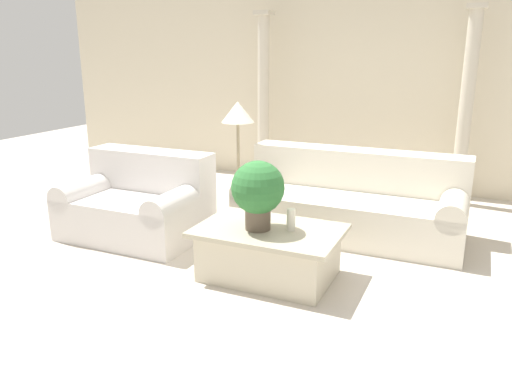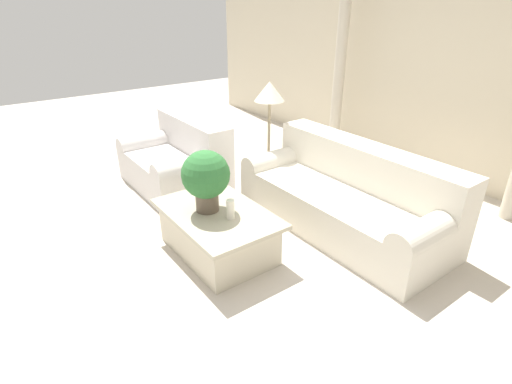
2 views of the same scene
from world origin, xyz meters
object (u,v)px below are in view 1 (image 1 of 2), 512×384
(potted_plant, at_px, (258,190))
(loveseat, at_px, (139,202))
(floor_lamp, at_px, (238,119))
(sofa_long, at_px, (351,202))
(coffee_table, at_px, (269,252))

(potted_plant, bearing_deg, loveseat, 163.59)
(loveseat, relative_size, floor_lamp, 1.05)
(sofa_long, height_order, potted_plant, potted_plant)
(sofa_long, bearing_deg, coffee_table, -104.74)
(coffee_table, relative_size, floor_lamp, 0.90)
(coffee_table, xyz_separation_m, floor_lamp, (-0.96, 1.36, 0.93))
(potted_plant, xyz_separation_m, floor_lamp, (-0.88, 1.41, 0.37))
(loveseat, relative_size, coffee_table, 1.16)
(sofa_long, bearing_deg, floor_lamp, -179.11)
(potted_plant, relative_size, floor_lamp, 0.43)
(sofa_long, xyz_separation_m, floor_lamp, (-1.32, -0.02, 0.81))
(loveseat, height_order, coffee_table, loveseat)
(coffee_table, xyz_separation_m, potted_plant, (-0.08, -0.05, 0.56))
(coffee_table, relative_size, potted_plant, 2.08)
(loveseat, height_order, floor_lamp, floor_lamp)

